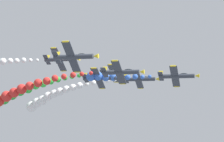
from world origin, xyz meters
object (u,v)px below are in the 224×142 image
Objects in this scene: airplane_right_inner at (121,72)px; airplane_left_outer at (100,78)px; airplane_left_inner at (140,79)px; airplane_trailing at (74,57)px; airplane_lead at (177,76)px; airplane_high_slot at (61,59)px; airplane_right_outer at (115,73)px.

airplane_right_inner is 11.62m from airplane_left_outer.
airplane_right_inner is (19.62, -0.68, 0.45)m from airplane_left_inner.
airplane_trailing reaches higher than airplane_left_inner.
airplane_left_outer is at bearing -86.05° from airplane_lead.
airplane_left_inner is (-9.69, -11.50, 0.02)m from airplane_lead.
airplane_right_inner is at bearing 65.19° from airplane_high_slot.
airplane_right_outer reaches higher than airplane_left_inner.
airplane_left_inner is 1.00× the size of airplane_trailing.
airplane_left_inner is 1.00× the size of airplane_left_outer.
airplane_high_slot is (10.73, -19.93, 5.12)m from airplane_left_inner.
airplane_right_inner is 21.71m from airplane_high_slot.
airplane_left_inner is at bearing 164.07° from airplane_trailing.
airplane_lead is at bearing 129.19° from airplane_right_inner.
airplane_left_inner is at bearing 178.02° from airplane_right_inner.
airplane_trailing is at bearing -15.93° from airplane_left_inner.
airplane_lead is at bearing 91.89° from airplane_high_slot.
airplane_trailing is 22.65m from airplane_high_slot.
airplane_left_outer is (11.07, -8.52, -0.26)m from airplane_left_inner.
airplane_left_inner reaches higher than airplane_left_outer.
airplane_trailing is (40.39, 1.36, 0.41)m from airplane_right_outer.
airplane_right_outer is at bearing -178.08° from airplane_trailing.
airplane_lead is 29.37m from airplane_right_outer.
airplane_high_slot is (-19.53, -11.29, 1.99)m from airplane_trailing.
airplane_lead is 15.73m from airplane_right_inner.
airplane_right_outer is at bearing -162.62° from airplane_right_inner.
airplane_high_slot is (-0.34, -11.41, 5.38)m from airplane_left_outer.
airplane_right_outer is 1.00× the size of airplane_high_slot.
airplane_lead reaches higher than airplane_left_inner.
airplane_high_slot reaches higher than airplane_lead.
airplane_lead is 1.00× the size of airplane_trailing.
airplane_lead is 1.00× the size of airplane_left_inner.
airplane_lead is 31.87m from airplane_high_slot.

